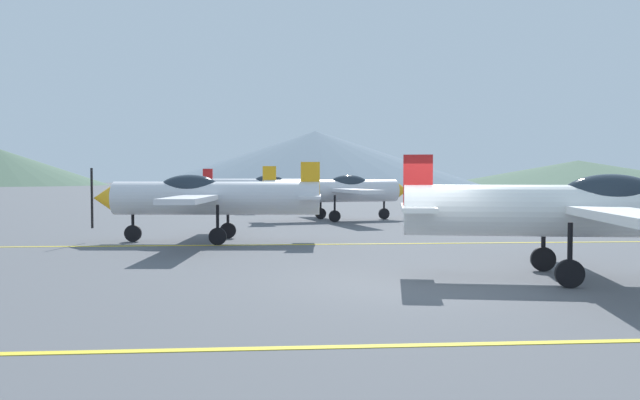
{
  "coord_description": "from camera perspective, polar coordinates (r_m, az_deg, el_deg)",
  "views": [
    {
      "loc": [
        -3.03,
        -13.09,
        2.23
      ],
      "look_at": [
        -0.92,
        14.0,
        1.2
      ],
      "focal_mm": 35.93,
      "sensor_mm": 36.0,
      "label": 1
    }
  ],
  "objects": [
    {
      "name": "ground_plane",
      "position": [
        13.62,
        8.53,
        -7.28
      ],
      "size": [
        400.0,
        400.0,
        0.0
      ],
      "primitive_type": "plane",
      "color": "#54565B"
    },
    {
      "name": "apron_line_near",
      "position": [
        9.01,
        15.69,
        -12.21
      ],
      "size": [
        80.0,
        0.16,
        0.01
      ],
      "primitive_type": "cube",
      "color": "yellow",
      "rests_on": "ground_plane"
    },
    {
      "name": "apron_line_far",
      "position": [
        20.96,
        3.89,
        -3.93
      ],
      "size": [
        80.0,
        0.16,
        0.01
      ],
      "primitive_type": "cube",
      "color": "yellow",
      "rests_on": "ground_plane"
    },
    {
      "name": "airplane_near",
      "position": [
        14.82,
        22.18,
        -0.75
      ],
      "size": [
        7.88,
        9.01,
        2.7
      ],
      "color": "white",
      "rests_on": "ground_plane"
    },
    {
      "name": "airplane_mid",
      "position": [
        21.89,
        -9.95,
        0.27
      ],
      "size": [
        7.84,
        9.02,
        2.7
      ],
      "color": "silver",
      "rests_on": "ground_plane"
    },
    {
      "name": "airplane_far",
      "position": [
        31.94,
        1.53,
        0.89
      ],
      "size": [
        7.89,
        8.98,
        2.7
      ],
      "color": "silver",
      "rests_on": "ground_plane"
    },
    {
      "name": "airplane_back",
      "position": [
        42.44,
        -5.39,
        1.2
      ],
      "size": [
        7.86,
        9.02,
        2.7
      ],
      "color": "silver",
      "rests_on": "ground_plane"
    },
    {
      "name": "car_sedan",
      "position": [
        39.93,
        16.95,
        0.09
      ],
      "size": [
        2.8,
        4.61,
        1.62
      ],
      "color": "red",
      "rests_on": "ground_plane"
    },
    {
      "name": "hill_centerleft",
      "position": [
        153.64,
        -0.43,
        3.76
      ],
      "size": [
        78.81,
        78.81,
        12.96
      ],
      "primitive_type": "cone",
      "color": "slate",
      "rests_on": "ground_plane"
    },
    {
      "name": "hill_centerright",
      "position": [
        181.35,
        22.01,
        2.3
      ],
      "size": [
        69.83,
        69.83,
        6.25
      ],
      "primitive_type": "cone",
      "color": "#4C6651",
      "rests_on": "ground_plane"
    }
  ]
}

